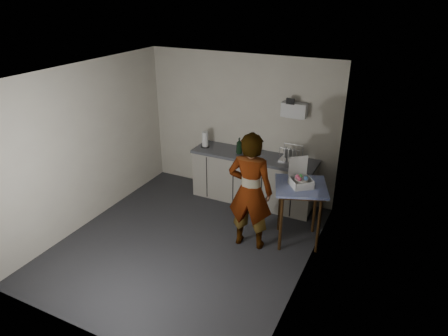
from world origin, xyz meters
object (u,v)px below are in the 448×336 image
at_px(soda_can, 254,151).
at_px(dark_bottle, 245,146).
at_px(soap_bottle, 239,146).
at_px(bakery_box, 301,180).
at_px(kitchen_counter, 253,180).
at_px(dish_rack, 290,157).
at_px(side_table, 300,193).
at_px(paper_towel, 205,140).
at_px(standing_man, 250,191).

relative_size(soda_can, dark_bottle, 0.44).
bearing_deg(soap_bottle, bakery_box, -31.92).
bearing_deg(dark_bottle, kitchen_counter, -7.12).
height_order(kitchen_counter, dark_bottle, dark_bottle).
height_order(dish_rack, bakery_box, bakery_box).
bearing_deg(soda_can, side_table, -39.47).
relative_size(side_table, soap_bottle, 3.31).
height_order(side_table, soda_can, soda_can).
height_order(soda_can, dark_bottle, dark_bottle).
distance_m(kitchen_counter, soap_bottle, 0.68).
xyz_separation_m(soap_bottle, paper_towel, (-0.70, 0.02, -0.01)).
bearing_deg(standing_man, soap_bottle, -66.04).
relative_size(side_table, soda_can, 8.06).
xyz_separation_m(kitchen_counter, standing_man, (0.47, -1.29, 0.48)).
distance_m(kitchen_counter, paper_towel, 1.15).
bearing_deg(dish_rack, kitchen_counter, -175.15).
relative_size(kitchen_counter, side_table, 2.33).
height_order(soap_bottle, dark_bottle, soap_bottle).
bearing_deg(dark_bottle, paper_towel, -176.34).
height_order(kitchen_counter, dish_rack, dish_rack).
height_order(standing_man, dark_bottle, standing_man).
bearing_deg(bakery_box, soap_bottle, 108.70).
height_order(dark_bottle, bakery_box, bakery_box).
distance_m(kitchen_counter, soda_can, 0.55).
distance_m(standing_man, soda_can, 1.43).
distance_m(standing_man, dish_rack, 1.36).
relative_size(kitchen_counter, paper_towel, 7.69).
relative_size(soap_bottle, bakery_box, 0.69).
distance_m(paper_towel, bakery_box, 2.23).
bearing_deg(side_table, kitchen_counter, 121.26).
xyz_separation_m(kitchen_counter, soda_can, (-0.03, 0.05, 0.54)).
relative_size(paper_towel, bakery_box, 0.69).
height_order(soda_can, paper_towel, paper_towel).
xyz_separation_m(side_table, dish_rack, (-0.46, 0.93, 0.13)).
bearing_deg(soda_can, dish_rack, 0.39).
distance_m(side_table, dark_bottle, 1.58).
relative_size(standing_man, dark_bottle, 6.73).
bearing_deg(paper_towel, dark_bottle, 3.66).
xyz_separation_m(dark_bottle, paper_towel, (-0.78, -0.05, 0.00)).
height_order(dark_bottle, paper_towel, paper_towel).
bearing_deg(dark_bottle, dish_rack, 2.23).
xyz_separation_m(standing_man, soda_can, (-0.49, 1.34, 0.06)).
distance_m(kitchen_counter, dark_bottle, 0.64).
distance_m(standing_man, paper_towel, 1.91).
distance_m(soap_bottle, bakery_box, 1.60).
height_order(standing_man, dish_rack, standing_man).
bearing_deg(side_table, paper_towel, 137.45).
relative_size(soap_bottle, dish_rack, 0.79).
bearing_deg(dish_rack, side_table, -64.02).
height_order(soap_bottle, paper_towel, paper_towel).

